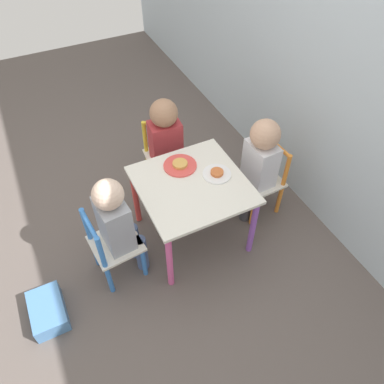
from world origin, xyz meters
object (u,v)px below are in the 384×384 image
(kids_table, at_px, (192,192))
(chair_blue, at_px, (112,247))
(chair_yellow, at_px, (165,156))
(plate_back, at_px, (217,174))
(child_front, at_px, (118,221))
(plate_left, at_px, (180,165))
(child_back, at_px, (259,160))
(child_left, at_px, (166,139))
(chair_orange, at_px, (262,180))
(storage_bin, at_px, (48,311))

(kids_table, bearing_deg, chair_blue, -84.56)
(chair_yellow, height_order, plate_back, chair_yellow)
(child_front, relative_size, plate_left, 3.70)
(child_back, relative_size, plate_left, 3.71)
(chair_yellow, bearing_deg, child_left, -90.00)
(child_left, bearing_deg, chair_orange, -37.43)
(chair_blue, bearing_deg, kids_table, -90.00)
(plate_back, distance_m, plate_left, 0.22)
(chair_blue, height_order, child_front, child_front)
(chair_orange, height_order, child_left, child_left)
(child_front, xyz_separation_m, plate_left, (-0.20, 0.46, 0.05))
(plate_left, bearing_deg, child_left, 172.55)
(chair_orange, bearing_deg, storage_bin, -85.41)
(plate_back, bearing_deg, chair_yellow, -167.54)
(chair_blue, xyz_separation_m, storage_bin, (0.11, -0.43, -0.19))
(child_left, bearing_deg, plate_left, -92.57)
(kids_table, height_order, child_front, child_front)
(storage_bin, bearing_deg, plate_back, 98.07)
(child_back, distance_m, storage_bin, 1.47)
(chair_yellow, height_order, child_left, child_left)
(chair_yellow, relative_size, plate_back, 3.06)
(chair_blue, relative_size, plate_back, 3.06)
(kids_table, xyz_separation_m, chair_blue, (0.05, -0.52, -0.15))
(chair_blue, relative_size, storage_bin, 1.88)
(chair_blue, bearing_deg, chair_orange, -91.56)
(chair_blue, relative_size, child_left, 0.70)
(child_left, xyz_separation_m, child_front, (0.50, -0.50, -0.01))
(chair_orange, xyz_separation_m, child_left, (-0.44, -0.48, 0.19))
(chair_blue, relative_size, child_front, 0.70)
(storage_bin, bearing_deg, kids_table, 99.40)
(chair_yellow, relative_size, child_left, 0.70)
(chair_yellow, bearing_deg, storage_bin, -140.82)
(child_back, bearing_deg, child_left, -138.58)
(child_left, height_order, child_front, child_front)
(child_left, relative_size, storage_bin, 2.67)
(plate_back, bearing_deg, child_front, -85.96)
(kids_table, xyz_separation_m, plate_back, (0.00, 0.16, 0.08))
(plate_back, height_order, plate_left, same)
(child_left, relative_size, plate_left, 3.67)
(plate_left, bearing_deg, plate_back, 45.00)
(child_back, relative_size, storage_bin, 2.70)
(plate_left, bearing_deg, chair_orange, 75.15)
(kids_table, relative_size, chair_orange, 1.18)
(plate_left, relative_size, storage_bin, 0.73)
(kids_table, distance_m, plate_left, 0.18)
(chair_orange, xyz_separation_m, plate_back, (0.02, -0.36, 0.23))
(chair_orange, distance_m, plate_left, 0.58)
(child_front, distance_m, plate_left, 0.50)
(kids_table, bearing_deg, plate_back, 90.00)
(kids_table, relative_size, storage_bin, 2.23)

